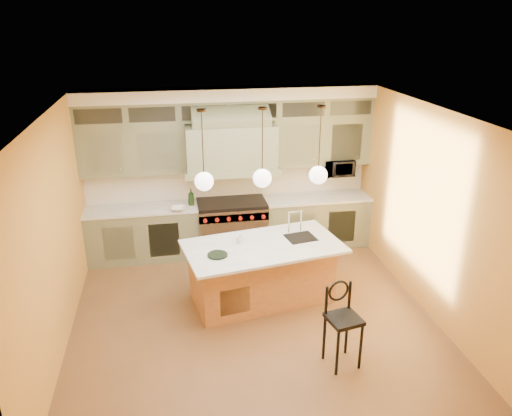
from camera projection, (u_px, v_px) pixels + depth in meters
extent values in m
plane|color=brown|center=(253.00, 317.00, 7.12)|extent=(5.00, 5.00, 0.00)
plane|color=white|center=(252.00, 114.00, 6.05)|extent=(5.00, 5.00, 0.00)
plane|color=gold|center=(228.00, 169.00, 8.87)|extent=(5.00, 0.00, 5.00)
plane|color=gold|center=(302.00, 336.00, 4.29)|extent=(5.00, 0.00, 5.00)
plane|color=gold|center=(54.00, 237.00, 6.17)|extent=(0.00, 5.00, 5.00)
plane|color=gold|center=(428.00, 211.00, 7.00)|extent=(0.00, 5.00, 5.00)
cube|color=gray|center=(144.00, 234.00, 8.69)|extent=(1.90, 0.65, 0.90)
cube|color=gray|center=(315.00, 221.00, 9.20)|extent=(1.90, 0.65, 0.90)
cube|color=white|center=(141.00, 209.00, 8.51)|extent=(1.90, 0.68, 0.04)
cube|color=white|center=(316.00, 198.00, 9.03)|extent=(1.90, 0.68, 0.04)
cube|color=silver|center=(229.00, 181.00, 8.94)|extent=(5.00, 0.04, 0.56)
cube|color=gray|center=(132.00, 149.00, 8.27)|extent=(1.75, 0.35, 0.85)
cube|color=gray|center=(320.00, 141.00, 8.81)|extent=(1.75, 0.35, 0.85)
cube|color=gray|center=(230.00, 146.00, 8.37)|extent=(1.50, 0.70, 0.75)
cube|color=gray|center=(231.00, 169.00, 8.52)|extent=(1.60, 0.76, 0.10)
cube|color=#333833|center=(228.00, 110.00, 8.32)|extent=(5.00, 0.35, 0.35)
cube|color=white|center=(228.00, 94.00, 8.20)|extent=(5.00, 0.47, 0.20)
cube|color=silver|center=(232.00, 228.00, 8.92)|extent=(1.20, 0.70, 0.90)
cube|color=black|center=(232.00, 203.00, 8.74)|extent=(1.20, 0.70, 0.06)
cube|color=silver|center=(234.00, 218.00, 8.50)|extent=(1.20, 0.06, 0.14)
cube|color=#9E6438|center=(262.00, 273.00, 7.40)|extent=(2.12, 1.27, 0.88)
cube|color=white|center=(263.00, 246.00, 7.19)|extent=(2.41, 1.56, 0.04)
cube|color=black|center=(301.00, 239.00, 7.43)|extent=(0.49, 0.45, 0.05)
cylinder|color=black|center=(337.00, 353.00, 5.87)|extent=(0.04, 0.04, 0.62)
cylinder|color=black|center=(361.00, 347.00, 5.98)|extent=(0.04, 0.04, 0.62)
cylinder|color=black|center=(324.00, 338.00, 6.14)|extent=(0.04, 0.04, 0.62)
cylinder|color=black|center=(347.00, 332.00, 6.25)|extent=(0.04, 0.04, 0.62)
cube|color=black|center=(344.00, 319.00, 5.94)|extent=(0.44, 0.44, 0.05)
torus|color=black|center=(339.00, 291.00, 5.97)|extent=(0.28, 0.08, 0.27)
imported|color=black|center=(338.00, 167.00, 8.97)|extent=(0.54, 0.37, 0.30)
imported|color=#163314|center=(191.00, 197.00, 8.58)|extent=(0.12, 0.12, 0.29)
imported|color=black|center=(191.00, 200.00, 8.59)|extent=(0.09, 0.09, 0.19)
imported|color=white|center=(179.00, 209.00, 8.37)|extent=(0.26, 0.26, 0.06)
imported|color=silver|center=(239.00, 239.00, 7.24)|extent=(0.13, 0.13, 0.11)
cylinder|color=#2D2319|center=(201.00, 110.00, 6.37)|extent=(0.12, 0.12, 0.03)
cylinder|color=#2D2319|center=(203.00, 144.00, 6.54)|extent=(0.02, 0.02, 0.93)
sphere|color=white|center=(204.00, 181.00, 6.73)|extent=(0.26, 0.26, 0.26)
cylinder|color=#2D2319|center=(263.00, 108.00, 6.51)|extent=(0.12, 0.12, 0.03)
cylinder|color=#2D2319|center=(262.00, 142.00, 6.67)|extent=(0.02, 0.02, 0.93)
sphere|color=white|center=(262.00, 178.00, 6.86)|extent=(0.26, 0.26, 0.26)
cylinder|color=#2D2319|center=(321.00, 106.00, 6.64)|extent=(0.12, 0.12, 0.03)
cylinder|color=#2D2319|center=(320.00, 139.00, 6.80)|extent=(0.02, 0.02, 0.93)
sphere|color=white|center=(318.00, 175.00, 6.99)|extent=(0.26, 0.26, 0.26)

